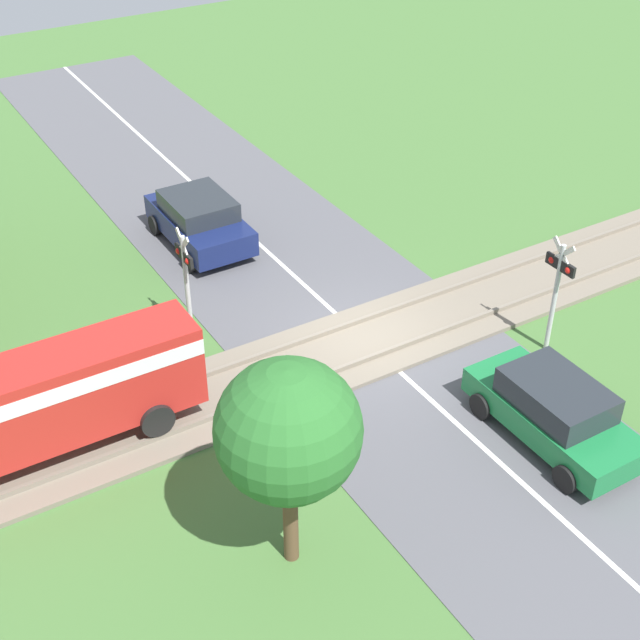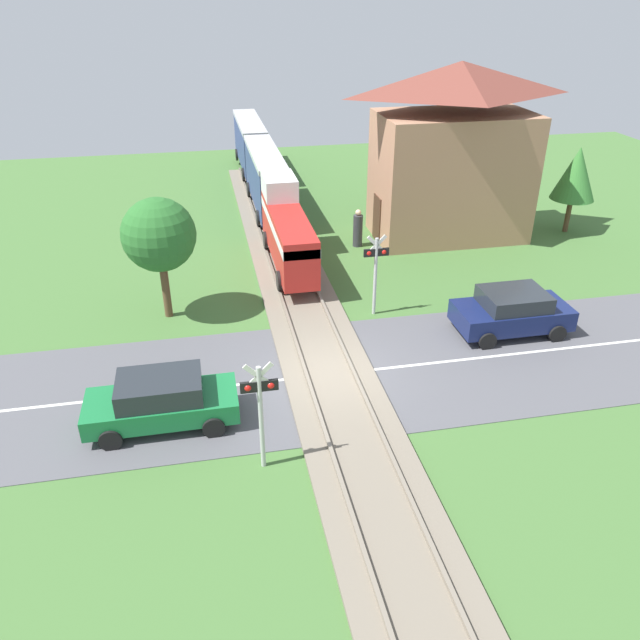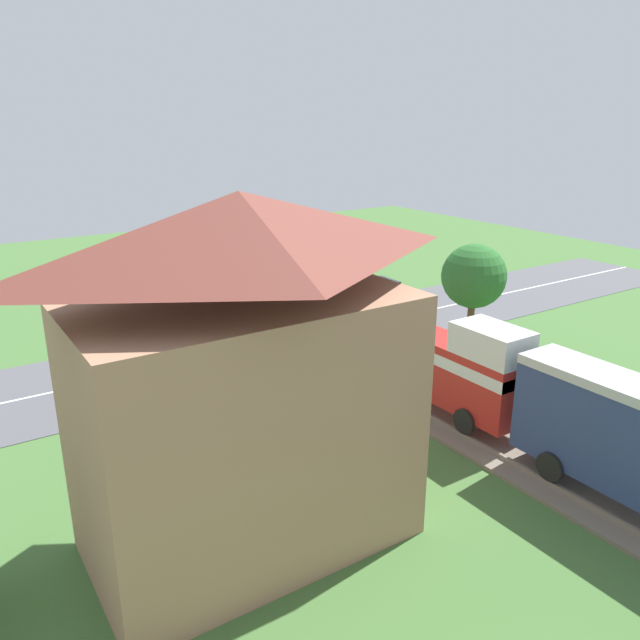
{
  "view_description": "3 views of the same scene",
  "coord_description": "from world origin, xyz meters",
  "views": [
    {
      "loc": [
        -14.71,
        10.28,
        13.08
      ],
      "look_at": [
        0.0,
        1.39,
        1.2
      ],
      "focal_mm": 50.0,
      "sensor_mm": 36.0,
      "label": 1
    },
    {
      "loc": [
        -3.41,
        -15.69,
        10.7
      ],
      "look_at": [
        0.0,
        1.39,
        1.2
      ],
      "focal_mm": 35.0,
      "sensor_mm": 36.0,
      "label": 2
    },
    {
      "loc": [
        13.19,
        21.49,
        9.08
      ],
      "look_at": [
        0.0,
        1.39,
        1.2
      ],
      "focal_mm": 35.0,
      "sensor_mm": 36.0,
      "label": 3
    }
  ],
  "objects": [
    {
      "name": "ground_plane",
      "position": [
        0.0,
        0.0,
        0.0
      ],
      "size": [
        60.0,
        60.0,
        0.0
      ],
      "primitive_type": "plane",
      "color": "#426B33"
    },
    {
      "name": "road_surface",
      "position": [
        0.0,
        0.0,
        0.01
      ],
      "size": [
        48.0,
        6.4,
        0.02
      ],
      "color": "#515156",
      "rests_on": "ground_plane"
    },
    {
      "name": "track_bed",
      "position": [
        0.0,
        0.0,
        0.07
      ],
      "size": [
        2.8,
        48.0,
        0.24
      ],
      "color": "#756B5B",
      "rests_on": "ground_plane"
    },
    {
      "name": "train",
      "position": [
        0.0,
        16.07,
        1.89
      ],
      "size": [
        1.58,
        22.54,
        3.18
      ],
      "color": "red",
      "rests_on": "track_bed"
    },
    {
      "name": "car_near_crossing",
      "position": [
        -4.92,
        -1.44,
        0.77
      ],
      "size": [
        4.05,
        1.84,
        1.48
      ],
      "color": "#197038",
      "rests_on": "ground_plane"
    },
    {
      "name": "car_far_side",
      "position": [
        6.69,
        1.44,
        0.8
      ],
      "size": [
        3.86,
        2.03,
        1.54
      ],
      "color": "#141E4C",
      "rests_on": "ground_plane"
    },
    {
      "name": "crossing_signal_west_approach",
      "position": [
        -2.45,
        -3.65,
        1.95
      ],
      "size": [
        0.9,
        0.18,
        3.04
      ],
      "color": "#B7B7B7",
      "rests_on": "ground_plane"
    },
    {
      "name": "crossing_signal_east_approach",
      "position": [
        2.45,
        3.65,
        1.95
      ],
      "size": [
        0.9,
        0.18,
        3.04
      ],
      "color": "#B7B7B7",
      "rests_on": "ground_plane"
    },
    {
      "name": "station_building",
      "position": [
        7.97,
        10.74,
        3.77
      ],
      "size": [
        7.35,
        4.21,
        7.75
      ],
      "color": "#AD7A5B",
      "rests_on": "ground_plane"
    },
    {
      "name": "pedestrian_by_station",
      "position": [
        3.51,
        10.2,
        0.78
      ],
      "size": [
        0.43,
        0.43,
        1.72
      ],
      "color": "#333338",
      "rests_on": "ground_plane"
    },
    {
      "name": "tree_by_station",
      "position": [
        13.87,
        10.07,
        2.82
      ],
      "size": [
        2.03,
        2.03,
        4.05
      ],
      "color": "brown",
      "rests_on": "ground_plane"
    },
    {
      "name": "tree_roadside_hedge",
      "position": [
        -4.88,
        4.96,
        3.09
      ],
      "size": [
        2.54,
        2.54,
        4.39
      ],
      "color": "brown",
      "rests_on": "ground_plane"
    }
  ]
}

